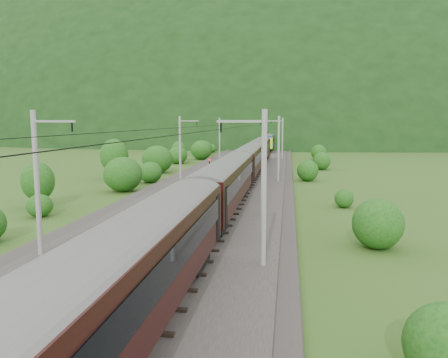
# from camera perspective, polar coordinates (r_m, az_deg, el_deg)

# --- Properties ---
(ground) EXTENTS (600.00, 600.00, 0.00)m
(ground) POSITION_cam_1_polar(r_m,az_deg,el_deg) (24.35, -9.92, -11.00)
(ground) COLOR #37551A
(ground) RESTS_ON ground
(railbed) EXTENTS (14.00, 220.00, 0.30)m
(railbed) POSITION_cam_1_polar(r_m,az_deg,el_deg) (33.59, -4.55, -5.44)
(railbed) COLOR #38332D
(railbed) RESTS_ON ground
(track_left) EXTENTS (2.40, 220.00, 0.27)m
(track_left) POSITION_cam_1_polar(r_m,az_deg,el_deg) (34.15, -8.50, -4.91)
(track_left) COLOR #532F23
(track_left) RESTS_ON railbed
(track_right) EXTENTS (2.40, 220.00, 0.27)m
(track_right) POSITION_cam_1_polar(r_m,az_deg,el_deg) (33.09, -0.49, -5.22)
(track_right) COLOR #532F23
(track_right) RESTS_ON railbed
(catenary_left) EXTENTS (2.54, 192.28, 8.00)m
(catenary_left) POSITION_cam_1_polar(r_m,az_deg,el_deg) (55.64, -5.68, 4.26)
(catenary_left) COLOR gray
(catenary_left) RESTS_ON railbed
(catenary_right) EXTENTS (2.54, 192.28, 8.00)m
(catenary_right) POSITION_cam_1_polar(r_m,az_deg,el_deg) (53.98, 7.06, 4.14)
(catenary_right) COLOR gray
(catenary_right) RESTS_ON railbed
(overhead_wires) EXTENTS (4.83, 198.00, 0.03)m
(overhead_wires) POSITION_cam_1_polar(r_m,az_deg,el_deg) (32.73, -4.68, 6.50)
(overhead_wires) COLOR black
(overhead_wires) RESTS_ON ground
(mountain_main) EXTENTS (504.00, 360.00, 244.00)m
(mountain_main) POSITION_cam_1_polar(r_m,az_deg,el_deg) (282.08, 6.94, 6.01)
(mountain_main) COLOR black
(mountain_main) RESTS_ON ground
(mountain_ridge) EXTENTS (336.00, 280.00, 132.00)m
(mountain_ridge) POSITION_cam_1_polar(r_m,az_deg,el_deg) (346.25, -13.26, 6.15)
(mountain_ridge) COLOR black
(mountain_ridge) RESTS_ON ground
(train) EXTENTS (2.81, 135.23, 4.89)m
(train) POSITION_cam_1_polar(r_m,az_deg,el_deg) (45.75, 2.10, 2.14)
(train) COLOR black
(train) RESTS_ON ground
(hazard_post_near) EXTENTS (0.17, 0.17, 1.64)m
(hazard_post_near) POSITION_cam_1_polar(r_m,az_deg,el_deg) (66.54, 1.98, 1.92)
(hazard_post_near) COLOR red
(hazard_post_near) RESTS_ON railbed
(hazard_post_far) EXTENTS (0.14, 0.14, 1.34)m
(hazard_post_far) POSITION_cam_1_polar(r_m,az_deg,el_deg) (64.00, 1.71, 1.56)
(hazard_post_far) COLOR red
(hazard_post_far) RESTS_ON railbed
(signal) EXTENTS (0.25, 0.25, 2.29)m
(signal) POSITION_cam_1_polar(r_m,az_deg,el_deg) (59.36, -1.91, 1.74)
(signal) COLOR black
(signal) RESTS_ON railbed
(vegetation_left) EXTENTS (12.94, 150.77, 5.34)m
(vegetation_left) POSITION_cam_1_polar(r_m,az_deg,el_deg) (55.06, -12.83, 1.48)
(vegetation_left) COLOR #134512
(vegetation_left) RESTS_ON ground
(vegetation_right) EXTENTS (6.32, 105.79, 2.77)m
(vegetation_right) POSITION_cam_1_polar(r_m,az_deg,el_deg) (45.93, 14.34, -0.75)
(vegetation_right) COLOR #134512
(vegetation_right) RESTS_ON ground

